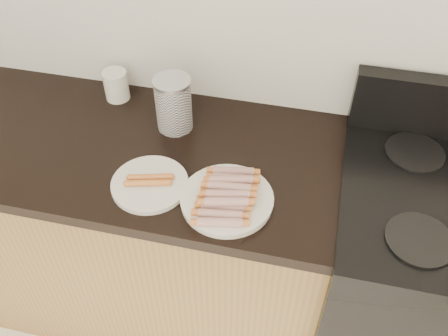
% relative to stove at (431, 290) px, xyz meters
% --- Properties ---
extents(cabinet_base, '(2.20, 0.59, 0.86)m').
position_rel_stove_xyz_m(cabinet_base, '(-1.48, 0.01, -0.03)').
color(cabinet_base, olive).
rests_on(cabinet_base, floor).
extents(counter_slab, '(2.20, 0.62, 0.04)m').
position_rel_stove_xyz_m(counter_slab, '(-1.48, 0.01, 0.42)').
color(counter_slab, black).
rests_on(counter_slab, cabinet_base).
extents(stove, '(0.76, 0.65, 0.91)m').
position_rel_stove_xyz_m(stove, '(0.00, 0.00, 0.00)').
color(stove, black).
rests_on(stove, floor).
extents(burner_near_left, '(0.18, 0.18, 0.01)m').
position_rel_stove_xyz_m(burner_near_left, '(-0.17, -0.17, 0.46)').
color(burner_near_left, black).
rests_on(burner_near_left, stove).
extents(burner_far_left, '(0.18, 0.18, 0.01)m').
position_rel_stove_xyz_m(burner_far_left, '(-0.17, 0.17, 0.46)').
color(burner_far_left, black).
rests_on(burner_far_left, stove).
extents(main_plate, '(0.29, 0.29, 0.02)m').
position_rel_stove_xyz_m(main_plate, '(-0.69, -0.14, 0.45)').
color(main_plate, white).
rests_on(main_plate, counter_slab).
extents(side_plate, '(0.28, 0.28, 0.02)m').
position_rel_stove_xyz_m(side_plate, '(-0.92, -0.13, 0.45)').
color(side_plate, white).
rests_on(side_plate, counter_slab).
extents(hotdog_pile, '(0.12, 0.24, 0.05)m').
position_rel_stove_xyz_m(hotdog_pile, '(-0.69, -0.14, 0.48)').
color(hotdog_pile, maroon).
rests_on(hotdog_pile, main_plate).
extents(plain_sausages, '(0.12, 0.07, 0.02)m').
position_rel_stove_xyz_m(plain_sausages, '(-0.92, -0.13, 0.47)').
color(plain_sausages, '#C67541').
rests_on(plain_sausages, side_plate).
extents(canister, '(0.12, 0.12, 0.18)m').
position_rel_stove_xyz_m(canister, '(-0.93, 0.14, 0.54)').
color(canister, white).
rests_on(canister, counter_slab).
extents(mug, '(0.10, 0.10, 0.10)m').
position_rel_stove_xyz_m(mug, '(-1.17, 0.24, 0.50)').
color(mug, silver).
rests_on(mug, counter_slab).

